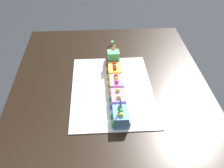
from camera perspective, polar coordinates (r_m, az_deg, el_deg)
name	(u,v)px	position (r m, az deg, el deg)	size (l,w,h in m)	color
dining_table	(111,106)	(1.50, -0.28, -4.42)	(1.40, 1.00, 0.74)	black
cake_board	(112,89)	(1.43, 0.00, -1.04)	(0.60, 0.40, 0.00)	silver
cake_locomotive	(113,56)	(1.61, 0.19, 5.58)	(0.14, 0.08, 0.12)	#472816
cake_car_flatbed_lemon	(115,71)	(1.51, 0.51, 2.55)	(0.10, 0.08, 0.07)	#F4E04C
cake_car_tanker_bubblegum	(116,84)	(1.41, 0.86, -0.07)	(0.10, 0.08, 0.07)	pink
cake_car_hopper_lavender	(118,99)	(1.32, 1.24, -3.09)	(0.10, 0.08, 0.07)	#AD84E0
cake_car_caboose_sky_blue	(120,117)	(1.23, 1.69, -6.51)	(0.10, 0.08, 0.07)	#669EEA
birthday_candle	(121,103)	(1.19, 1.71, -3.85)	(0.01, 0.01, 0.05)	#4CA5E5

